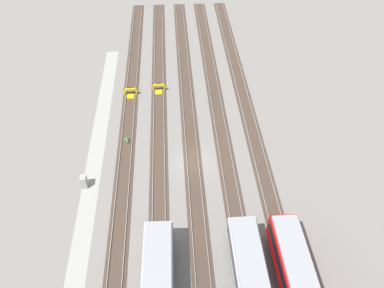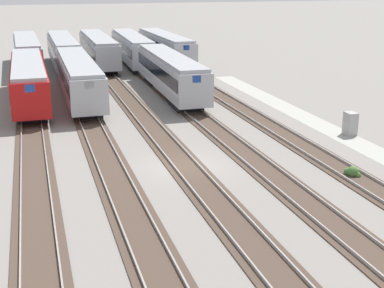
# 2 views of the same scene
# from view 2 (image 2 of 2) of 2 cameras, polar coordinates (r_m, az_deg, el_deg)

# --- Properties ---
(ground_plane) EXTENTS (400.00, 400.00, 0.00)m
(ground_plane) POSITION_cam_2_polar(r_m,az_deg,el_deg) (31.25, -0.78, -2.38)
(ground_plane) COLOR gray
(service_walkway) EXTENTS (54.00, 2.00, 0.01)m
(service_walkway) POSITION_cam_2_polar(r_m,az_deg,el_deg) (36.40, 18.07, -0.37)
(service_walkway) COLOR #9E9E93
(service_walkway) RESTS_ON ground
(rail_track_nearest) EXTENTS (90.00, 2.23, 0.21)m
(rail_track_nearest) POSITION_cam_2_polar(r_m,az_deg,el_deg) (34.41, 12.86, -0.88)
(rail_track_nearest) COLOR #47382D
(rail_track_nearest) RESTS_ON ground
(rail_track_near_inner) EXTENTS (90.00, 2.23, 0.21)m
(rail_track_near_inner) POSITION_cam_2_polar(r_m,az_deg,el_deg) (32.59, 6.37, -1.57)
(rail_track_near_inner) COLOR #47382D
(rail_track_near_inner) RESTS_ON ground
(rail_track_middle) EXTENTS (90.00, 2.24, 0.21)m
(rail_track_middle) POSITION_cam_2_polar(r_m,az_deg,el_deg) (31.24, -0.78, -2.31)
(rail_track_middle) COLOR #47382D
(rail_track_middle) RESTS_ON ground
(rail_track_far_inner) EXTENTS (90.00, 2.23, 0.21)m
(rail_track_far_inner) POSITION_cam_2_polar(r_m,az_deg,el_deg) (30.42, -8.45, -3.06)
(rail_track_far_inner) COLOR #47382D
(rail_track_far_inner) RESTS_ON ground
(rail_track_farthest) EXTENTS (90.00, 2.23, 0.21)m
(rail_track_farthest) POSITION_cam_2_polar(r_m,az_deg,el_deg) (30.17, -16.40, -3.78)
(rail_track_farthest) COLOR #47382D
(rail_track_farthest) RESTS_ON ground
(subway_car_front_row_leftmost) EXTENTS (18.02, 2.98, 3.70)m
(subway_car_front_row_leftmost) POSITION_cam_2_polar(r_m,az_deg,el_deg) (67.27, -13.59, 9.63)
(subway_car_front_row_leftmost) COLOR #ADAFB7
(subway_car_front_row_leftmost) RESTS_ON ground
(subway_car_front_row_left_inner) EXTENTS (18.07, 3.29, 3.70)m
(subway_car_front_row_left_inner) POSITION_cam_2_polar(r_m,az_deg,el_deg) (67.43, -17.18, 9.36)
(subway_car_front_row_left_inner) COLOR #ADAFB7
(subway_car_front_row_left_inner) RESTS_ON ground
(subway_car_front_row_centre) EXTENTS (18.02, 2.97, 3.70)m
(subway_car_front_row_centre) POSITION_cam_2_polar(r_m,az_deg,el_deg) (48.67, -17.02, 6.54)
(subway_car_front_row_centre) COLOR #B71414
(subway_car_front_row_centre) RESTS_ON ground
(subway_car_front_row_right_inner) EXTENTS (18.07, 3.28, 3.70)m
(subway_car_front_row_right_inner) POSITION_cam_2_polar(r_m,az_deg,el_deg) (68.30, -6.41, 10.11)
(subway_car_front_row_right_inner) COLOR #ADAFB7
(subway_car_front_row_right_inner) RESTS_ON ground
(subway_car_front_row_rightmost) EXTENTS (18.00, 2.86, 3.70)m
(subway_car_front_row_rightmost) POSITION_cam_2_polar(r_m,az_deg,el_deg) (48.83, -12.03, 6.95)
(subway_car_front_row_rightmost) COLOR #ADAFB7
(subway_car_front_row_rightmost) RESTS_ON ground
(subway_car_back_row_leftmost) EXTENTS (18.06, 3.26, 3.70)m
(subway_car_back_row_leftmost) POSITION_cam_2_polar(r_m,az_deg,el_deg) (69.08, -2.90, 10.28)
(subway_car_back_row_leftmost) COLOR #ADAFB7
(subway_car_back_row_leftmost) RESTS_ON ground
(subway_car_back_row_centre) EXTENTS (18.06, 3.22, 3.70)m
(subway_car_back_row_centre) POSITION_cam_2_polar(r_m,az_deg,el_deg) (50.21, -2.36, 7.60)
(subway_car_back_row_centre) COLOR #ADAFB7
(subway_car_back_row_centre) RESTS_ON ground
(subway_car_back_row_rightmost) EXTENTS (18.01, 2.92, 3.70)m
(subway_car_back_row_rightmost) POSITION_cam_2_polar(r_m,az_deg,el_deg) (67.98, -9.97, 9.93)
(subway_car_back_row_rightmost) COLOR #ADAFB7
(subway_car_back_row_rightmost) RESTS_ON ground
(electrical_cabinet) EXTENTS (0.90, 0.73, 1.60)m
(electrical_cabinet) POSITION_cam_2_polar(r_m,az_deg,el_deg) (38.87, 16.54, 2.10)
(electrical_cabinet) COLOR #9E9E99
(electrical_cabinet) RESTS_ON ground
(weed_clump) EXTENTS (0.92, 0.70, 0.64)m
(weed_clump) POSITION_cam_2_polar(r_m,az_deg,el_deg) (30.94, 16.73, -2.89)
(weed_clump) COLOR #427033
(weed_clump) RESTS_ON ground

